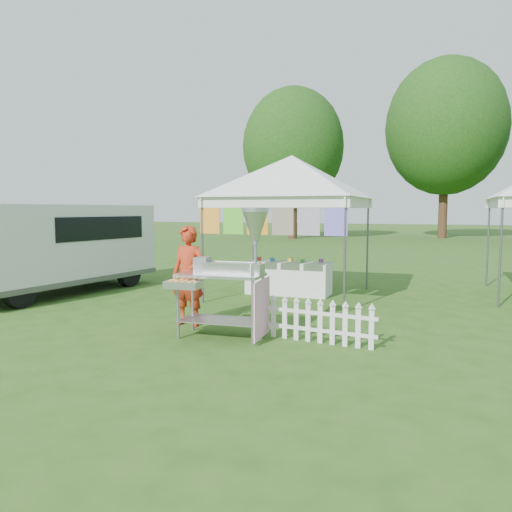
% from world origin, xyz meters
% --- Properties ---
extents(ground, '(120.00, 120.00, 0.00)m').
position_xyz_m(ground, '(0.00, 0.00, 0.00)').
color(ground, '#2B4F16').
rests_on(ground, ground).
extents(canopy_main, '(4.24, 4.24, 3.45)m').
position_xyz_m(canopy_main, '(0.00, 3.49, 2.99)').
color(canopy_main, '#59595E').
rests_on(canopy_main, ground).
extents(tree_left, '(6.40, 6.40, 9.53)m').
position_xyz_m(tree_left, '(-6.00, 24.00, 5.83)').
color(tree_left, '#371F14').
rests_on(tree_left, ground).
extents(tree_mid, '(7.60, 7.60, 11.52)m').
position_xyz_m(tree_mid, '(3.00, 28.00, 7.14)').
color(tree_mid, '#371F14').
rests_on(tree_mid, ground).
extents(donut_cart, '(1.34, 1.01, 1.88)m').
position_xyz_m(donut_cart, '(0.27, -0.29, 1.11)').
color(donut_cart, gray).
rests_on(donut_cart, ground).
extents(vendor, '(0.62, 0.44, 1.60)m').
position_xyz_m(vendor, '(-0.72, 0.19, 0.80)').
color(vendor, '#B22F15').
rests_on(vendor, ground).
extents(cargo_van, '(2.46, 4.90, 1.96)m').
position_xyz_m(cargo_van, '(-4.99, 2.03, 1.05)').
color(cargo_van, silver).
rests_on(cargo_van, ground).
extents(picket_fence, '(1.61, 0.24, 0.56)m').
position_xyz_m(picket_fence, '(1.50, -0.12, 0.29)').
color(picket_fence, silver).
rests_on(picket_fence, ground).
extents(display_table, '(1.80, 0.70, 0.72)m').
position_xyz_m(display_table, '(-0.09, 3.61, 0.36)').
color(display_table, white).
rests_on(display_table, ground).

